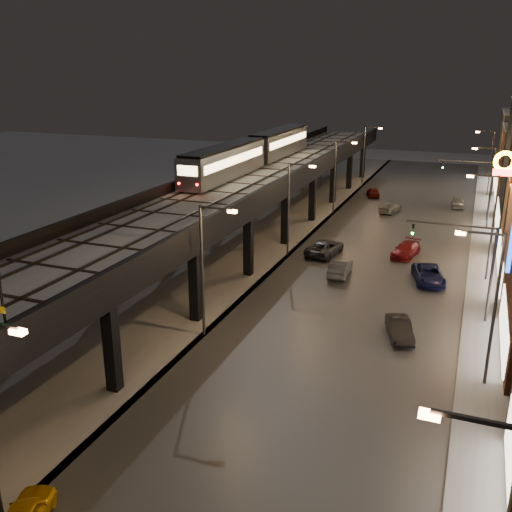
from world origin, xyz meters
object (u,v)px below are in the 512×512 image
(car_far_white, at_px, (373,192))
(car_onc_red, at_px, (458,203))
(car_onc_silver, at_px, (399,330))
(car_mid_silver, at_px, (325,248))
(car_mid_dark, at_px, (390,208))
(car_onc_dark, at_px, (429,275))
(subway_train, at_px, (255,151))
(car_onc_white, at_px, (406,250))
(car_near_white, at_px, (340,268))

(car_far_white, xyz_separation_m, car_onc_red, (11.36, -2.43, 0.01))
(car_onc_silver, height_order, car_onc_red, car_onc_silver)
(car_mid_silver, bearing_deg, car_mid_dark, -91.06)
(car_onc_dark, bearing_deg, car_mid_dark, 91.30)
(subway_train, xyz_separation_m, car_onc_red, (21.98, 15.70, -7.56))
(subway_train, bearing_deg, car_mid_dark, 34.36)
(subway_train, bearing_deg, car_mid_silver, -41.53)
(subway_train, xyz_separation_m, car_mid_dark, (14.23, 9.73, -7.59))
(subway_train, distance_m, car_onc_dark, 26.23)
(subway_train, bearing_deg, car_onc_white, -22.07)
(car_mid_silver, distance_m, car_far_white, 27.85)
(car_near_white, bearing_deg, subway_train, -49.67)
(car_near_white, height_order, car_mid_silver, car_mid_silver)
(car_mid_silver, distance_m, car_onc_red, 27.70)
(car_far_white, xyz_separation_m, car_onc_dark, (10.36, -31.96, 0.04))
(car_onc_dark, bearing_deg, car_mid_silver, 142.99)
(car_onc_silver, relative_size, car_onc_red, 1.04)
(car_mid_dark, bearing_deg, car_onc_silver, 112.00)
(car_near_white, distance_m, car_onc_white, 8.71)
(car_mid_silver, relative_size, car_far_white, 1.38)
(car_onc_dark, bearing_deg, subway_train, 131.92)
(car_near_white, height_order, car_mid_dark, car_near_white)
(car_onc_dark, relative_size, car_onc_white, 1.08)
(subway_train, height_order, car_onc_white, subway_train)
(car_near_white, relative_size, car_mid_silver, 0.82)
(car_mid_dark, relative_size, car_far_white, 1.14)
(car_mid_silver, distance_m, car_mid_dark, 19.73)
(car_onc_white, bearing_deg, car_onc_red, 92.21)
(car_far_white, height_order, car_onc_red, car_onc_red)
(car_mid_silver, bearing_deg, car_onc_dark, 166.09)
(car_mid_dark, height_order, car_far_white, car_far_white)
(car_far_white, bearing_deg, car_mid_silver, 73.76)
(car_mid_silver, bearing_deg, subway_train, -33.12)
(car_near_white, bearing_deg, car_far_white, -87.10)
(car_onc_silver, bearing_deg, car_near_white, 104.25)
(car_near_white, bearing_deg, car_mid_silver, -64.43)
(car_far_white, bearing_deg, car_onc_dark, 90.98)
(subway_train, xyz_separation_m, car_near_white, (13.68, -14.80, -7.51))
(car_mid_dark, height_order, car_onc_red, car_onc_red)
(car_mid_dark, xyz_separation_m, car_onc_dark, (6.75, -23.56, 0.06))
(car_far_white, distance_m, car_onc_dark, 33.59)
(subway_train, distance_m, car_mid_silver, 16.47)
(car_far_white, xyz_separation_m, car_onc_silver, (9.53, -43.40, 0.01))
(subway_train, xyz_separation_m, car_mid_silver, (10.98, -9.73, -7.48))
(car_onc_red, bearing_deg, car_onc_dark, -95.95)
(car_onc_silver, bearing_deg, car_onc_red, 70.00)
(car_onc_dark, height_order, car_onc_red, car_onc_dark)
(subway_train, bearing_deg, car_onc_dark, -33.40)
(car_onc_red, bearing_deg, car_onc_silver, -96.57)
(car_onc_dark, bearing_deg, car_onc_white, 97.88)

